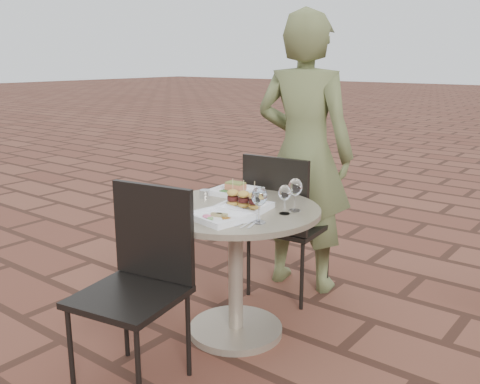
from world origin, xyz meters
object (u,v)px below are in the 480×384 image
Objects in this scene: cafe_table at (236,251)px; plate_sliders at (244,203)px; plate_salmon at (235,190)px; chair_far at (283,215)px; chair_near at (141,269)px; plate_tuna at (221,216)px; diner at (304,154)px.

cafe_table is 3.19× the size of plate_sliders.
chair_far is at bearing 68.26° from plate_salmon.
chair_near reaches higher than cafe_table.
plate_tuna is at bearing -59.34° from plate_salmon.
diner is at bearing 79.02° from chair_near.
plate_salmon is at bearing 135.49° from plate_sliders.
plate_tuna is (0.15, -1.01, -0.15)m from diner.
plate_sliders is at bearing -6.90° from cafe_table.
plate_salmon is 0.95× the size of plate_sliders.
diner is at bearing 78.96° from plate_salmon.
chair_near reaches higher than plate_tuna.
plate_salmon is at bearing 63.00° from chair_far.
diner is at bearing 98.35° from plate_tuna.
chair_far is 1.14m from chair_near.
plate_sliders is (0.12, -0.56, 0.22)m from chair_far.
cafe_table is at bearing 173.10° from plate_sliders.
plate_tuna is at bearing -85.69° from plate_sliders.
chair_far reaches higher than plate_salmon.
plate_salmon is at bearing 86.26° from chair_near.
chair_near is at bearing 80.01° from diner.
plate_sliders is 0.93× the size of plate_tuna.
plate_tuna is at bearing 56.47° from chair_near.
cafe_table is at bearing 70.88° from chair_near.
plate_salmon is (-0.13, -0.32, 0.20)m from chair_far.
diner is at bearing 95.29° from cafe_table.
chair_near reaches higher than plate_salmon.
chair_near is (-0.03, -1.14, 0.00)m from chair_far.
diner is at bearing 99.33° from plate_sliders.
cafe_table is 0.34m from plate_tuna.
plate_salmon reaches higher than cafe_table.
plate_sliders is (0.06, -0.01, 0.28)m from cafe_table.
plate_tuna is at bearing -70.20° from cafe_table.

